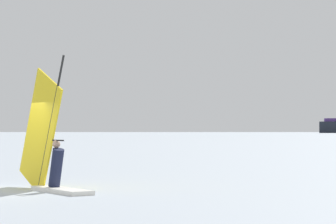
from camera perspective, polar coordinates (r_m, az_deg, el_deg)
windsurfer at (r=21.74m, az=-8.75°, el=-3.31°), size 3.14×3.34×3.98m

